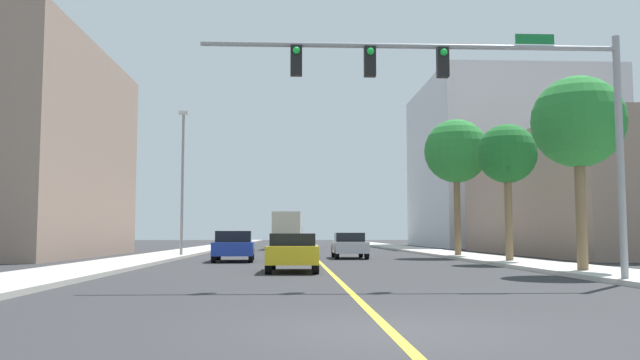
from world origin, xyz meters
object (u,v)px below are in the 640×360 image
object	(u,v)px
street_lamp	(183,175)
palm_mid	(507,155)
delivery_truck	(288,230)
car_silver	(349,245)
palm_far	(456,152)
car_blue	(234,246)
car_gray	(239,242)
traffic_signal_mast	(479,91)
palm_near	(578,123)
car_yellow	(293,252)

from	to	relation	value
street_lamp	palm_mid	world-z (taller)	street_lamp
palm_mid	delivery_truck	world-z (taller)	palm_mid
car_silver	palm_mid	bearing A→B (deg)	-45.12
palm_far	car_blue	bearing A→B (deg)	-158.79
palm_mid	car_gray	distance (m)	27.08
traffic_signal_mast	street_lamp	bearing A→B (deg)	118.93
delivery_truck	street_lamp	bearing A→B (deg)	-104.72
palm_near	palm_mid	bearing A→B (deg)	88.55
car_yellow	delivery_truck	bearing A→B (deg)	91.80
traffic_signal_mast	street_lamp	distance (m)	24.03
palm_far	car_gray	xyz separation A→B (m)	(-13.87, 14.73, -5.44)
car_gray	car_blue	distance (m)	19.64
palm_far	delivery_truck	xyz separation A→B (m)	(-9.98, 21.35, -4.45)
car_silver	palm_far	bearing A→B (deg)	9.62
palm_mid	car_silver	bearing A→B (deg)	134.43
car_blue	street_lamp	bearing A→B (deg)	118.85
palm_mid	car_yellow	distance (m)	12.34
car_yellow	car_gray	bearing A→B (deg)	99.68
traffic_signal_mast	palm_mid	distance (m)	12.96
street_lamp	car_gray	bearing A→B (deg)	80.58
palm_near	traffic_signal_mast	bearing A→B (deg)	-138.59
palm_near	car_blue	size ratio (longest dim) A/B	1.48
street_lamp	delivery_truck	size ratio (longest dim) A/B	0.95
car_gray	car_silver	bearing A→B (deg)	113.20
car_silver	delivery_truck	xyz separation A→B (m)	(-3.55, 22.39, 0.99)
car_blue	palm_far	bearing A→B (deg)	18.87
car_blue	car_yellow	bearing A→B (deg)	-74.35
traffic_signal_mast	car_gray	world-z (taller)	traffic_signal_mast
palm_near	car_blue	world-z (taller)	palm_near
traffic_signal_mast	car_yellow	size ratio (longest dim) A/B	2.89
traffic_signal_mast	car_gray	distance (m)	36.21
traffic_signal_mast	palm_mid	world-z (taller)	traffic_signal_mast
street_lamp	palm_mid	bearing A→B (deg)	-28.68
car_blue	car_yellow	world-z (taller)	car_blue
car_yellow	delivery_truck	size ratio (longest dim) A/B	0.45
palm_mid	car_yellow	xyz separation A→B (m)	(-9.96, -5.90, -4.29)
traffic_signal_mast	car_silver	size ratio (longest dim) A/B	2.72
street_lamp	palm_far	size ratio (longest dim) A/B	1.07
palm_far	car_gray	size ratio (longest dim) A/B	1.79
traffic_signal_mast	palm_mid	xyz separation A→B (m)	(4.84, 12.02, -0.29)
palm_far	delivery_truck	bearing A→B (deg)	115.05
car_yellow	street_lamp	bearing A→B (deg)	114.82
traffic_signal_mast	palm_far	world-z (taller)	palm_far
palm_near	car_silver	distance (m)	16.79
palm_mid	traffic_signal_mast	bearing A→B (deg)	-111.93
traffic_signal_mast	delivery_truck	world-z (taller)	traffic_signal_mast
car_blue	car_yellow	distance (m)	9.42
palm_mid	car_blue	world-z (taller)	palm_mid
palm_near	palm_far	xyz separation A→B (m)	(-0.13, 15.86, 1.03)
street_lamp	car_gray	world-z (taller)	street_lamp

